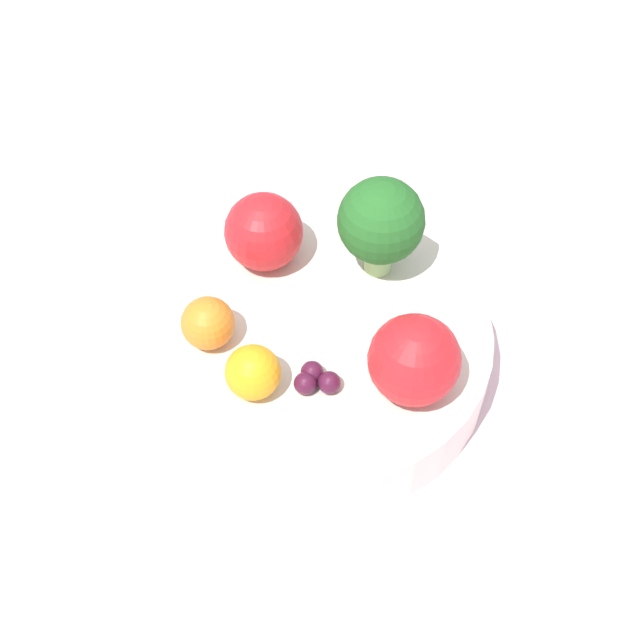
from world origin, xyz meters
name	(u,v)px	position (x,y,z in m)	size (l,w,h in m)	color
ground_plane	(320,382)	(0.00, 0.00, 0.00)	(6.00, 6.00, 0.00)	gray
table_surface	(320,375)	(0.00, 0.00, 0.01)	(1.20, 1.20, 0.02)	silver
bowl	(320,349)	(0.00, 0.00, 0.04)	(0.24, 0.24, 0.04)	silver
broccoli	(381,222)	(0.05, -0.05, 0.11)	(0.06, 0.06, 0.08)	#99C17A
apple_red	(414,360)	(-0.05, -0.05, 0.09)	(0.06, 0.06, 0.06)	red
apple_green	(264,232)	(0.07, 0.03, 0.09)	(0.06, 0.06, 0.06)	red
orange_front	(253,372)	(-0.04, 0.05, 0.08)	(0.04, 0.04, 0.04)	orange
orange_back	(208,325)	(0.00, 0.07, 0.08)	(0.04, 0.04, 0.04)	orange
grape_cluster	(314,379)	(-0.05, 0.01, 0.07)	(0.02, 0.03, 0.02)	#47142D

